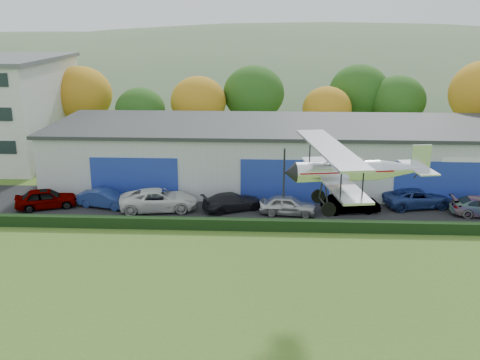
{
  "coord_description": "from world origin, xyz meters",
  "views": [
    {
      "loc": [
        3.51,
        -19.48,
        14.4
      ],
      "look_at": [
        2.02,
        10.45,
        5.37
      ],
      "focal_mm": 41.06,
      "sensor_mm": 36.0,
      "label": 1
    }
  ],
  "objects_px": {
    "car_0": "(46,198)",
    "car_4": "(288,205)",
    "car_5": "(351,203)",
    "car_2": "(159,200)",
    "biplane": "(351,169)",
    "car_6": "(418,198)",
    "car_3": "(232,202)",
    "car_1": "(105,198)",
    "hangar": "(283,153)"
  },
  "relations": [
    {
      "from": "car_3",
      "to": "car_4",
      "type": "xyz_separation_m",
      "value": [
        4.21,
        -0.74,
        0.05
      ]
    },
    {
      "from": "hangar",
      "to": "car_2",
      "type": "height_order",
      "value": "hangar"
    },
    {
      "from": "car_1",
      "to": "car_3",
      "type": "bearing_deg",
      "value": -76.29
    },
    {
      "from": "hangar",
      "to": "biplane",
      "type": "height_order",
      "value": "biplane"
    },
    {
      "from": "car_6",
      "to": "biplane",
      "type": "bearing_deg",
      "value": 140.58
    },
    {
      "from": "biplane",
      "to": "car_6",
      "type": "bearing_deg",
      "value": 52.96
    },
    {
      "from": "car_1",
      "to": "car_4",
      "type": "xyz_separation_m",
      "value": [
        14.17,
        -0.92,
        0.03
      ]
    },
    {
      "from": "car_2",
      "to": "biplane",
      "type": "relative_size",
      "value": 0.68
    },
    {
      "from": "car_2",
      "to": "car_4",
      "type": "height_order",
      "value": "car_2"
    },
    {
      "from": "car_6",
      "to": "biplane",
      "type": "distance_m",
      "value": 17.52
    },
    {
      "from": "car_3",
      "to": "biplane",
      "type": "xyz_separation_m",
      "value": [
        6.76,
        -13.05,
        6.34
      ]
    },
    {
      "from": "car_5",
      "to": "car_1",
      "type": "bearing_deg",
      "value": 79.77
    },
    {
      "from": "car_0",
      "to": "car_4",
      "type": "relative_size",
      "value": 1.08
    },
    {
      "from": "car_1",
      "to": "biplane",
      "type": "relative_size",
      "value": 0.49
    },
    {
      "from": "car_1",
      "to": "car_6",
      "type": "xyz_separation_m",
      "value": [
        24.3,
        1.26,
        0.03
      ]
    },
    {
      "from": "car_0",
      "to": "car_5",
      "type": "bearing_deg",
      "value": -109.97
    },
    {
      "from": "car_0",
      "to": "car_1",
      "type": "height_order",
      "value": "car_0"
    },
    {
      "from": "car_1",
      "to": "car_5",
      "type": "relative_size",
      "value": 0.98
    },
    {
      "from": "car_1",
      "to": "biplane",
      "type": "bearing_deg",
      "value": -113.61
    },
    {
      "from": "car_2",
      "to": "car_5",
      "type": "height_order",
      "value": "car_2"
    },
    {
      "from": "car_0",
      "to": "biplane",
      "type": "relative_size",
      "value": 0.53
    },
    {
      "from": "car_4",
      "to": "car_2",
      "type": "bearing_deg",
      "value": 93.24
    },
    {
      "from": "car_5",
      "to": "car_2",
      "type": "bearing_deg",
      "value": 81.38
    },
    {
      "from": "car_4",
      "to": "car_6",
      "type": "height_order",
      "value": "car_6"
    },
    {
      "from": "car_1",
      "to": "biplane",
      "type": "height_order",
      "value": "biplane"
    },
    {
      "from": "car_0",
      "to": "car_4",
      "type": "xyz_separation_m",
      "value": [
        18.64,
        -0.5,
        -0.06
      ]
    },
    {
      "from": "car_2",
      "to": "car_6",
      "type": "bearing_deg",
      "value": -94.96
    },
    {
      "from": "car_1",
      "to": "car_6",
      "type": "bearing_deg",
      "value": -72.29
    },
    {
      "from": "car_2",
      "to": "car_6",
      "type": "relative_size",
      "value": 1.13
    },
    {
      "from": "car_1",
      "to": "car_6",
      "type": "distance_m",
      "value": 24.34
    },
    {
      "from": "car_4",
      "to": "car_0",
      "type": "bearing_deg",
      "value": 94.37
    },
    {
      "from": "car_1",
      "to": "car_2",
      "type": "xyz_separation_m",
      "value": [
        4.33,
        -0.46,
        0.12
      ]
    },
    {
      "from": "car_1",
      "to": "car_2",
      "type": "distance_m",
      "value": 4.36
    },
    {
      "from": "biplane",
      "to": "car_2",
      "type": "bearing_deg",
      "value": 124.72
    },
    {
      "from": "car_0",
      "to": "car_2",
      "type": "xyz_separation_m",
      "value": [
        8.8,
        -0.04,
        0.04
      ]
    },
    {
      "from": "car_0",
      "to": "car_3",
      "type": "bearing_deg",
      "value": -109.47
    },
    {
      "from": "car_6",
      "to": "car_2",
      "type": "bearing_deg",
      "value": 83.14
    },
    {
      "from": "car_4",
      "to": "biplane",
      "type": "distance_m",
      "value": 14.06
    },
    {
      "from": "car_0",
      "to": "car_6",
      "type": "xyz_separation_m",
      "value": [
        28.77,
        1.68,
        -0.05
      ]
    },
    {
      "from": "hangar",
      "to": "biplane",
      "type": "distance_m",
      "value": 21.55
    },
    {
      "from": "car_4",
      "to": "car_5",
      "type": "relative_size",
      "value": 0.98
    },
    {
      "from": "car_3",
      "to": "car_1",
      "type": "bearing_deg",
      "value": 64.74
    },
    {
      "from": "car_2",
      "to": "car_3",
      "type": "height_order",
      "value": "car_2"
    },
    {
      "from": "hangar",
      "to": "car_1",
      "type": "xyz_separation_m",
      "value": [
        -14.0,
        -7.69,
        -1.91
      ]
    },
    {
      "from": "car_4",
      "to": "car_6",
      "type": "xyz_separation_m",
      "value": [
        10.14,
        2.18,
        0.0
      ]
    },
    {
      "from": "car_0",
      "to": "biplane",
      "type": "bearing_deg",
      "value": -141.59
    },
    {
      "from": "car_3",
      "to": "hangar",
      "type": "bearing_deg",
      "value": -51.42
    },
    {
      "from": "car_6",
      "to": "car_4",
      "type": "bearing_deg",
      "value": 90.35
    },
    {
      "from": "car_1",
      "to": "car_6",
      "type": "height_order",
      "value": "car_6"
    },
    {
      "from": "car_0",
      "to": "biplane",
      "type": "xyz_separation_m",
      "value": [
        21.19,
        -12.81,
        6.24
      ]
    }
  ]
}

